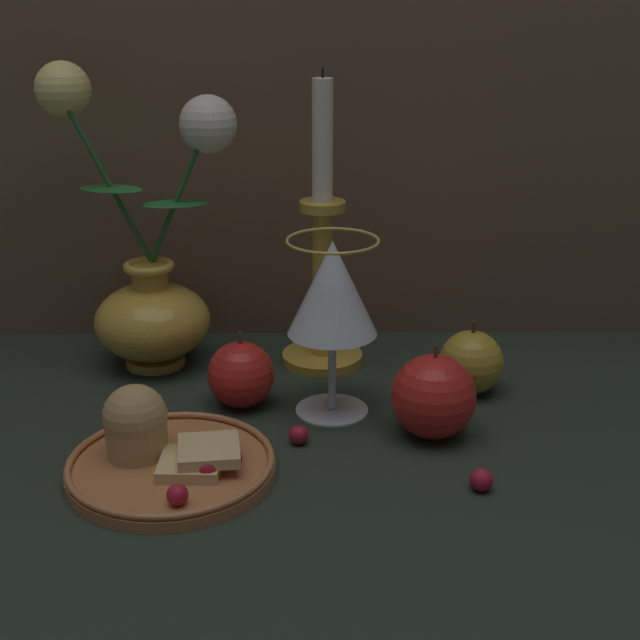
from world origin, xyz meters
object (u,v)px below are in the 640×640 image
at_px(apple_beside_vase, 433,396).
at_px(apple_near_glass, 241,375).
at_px(vase, 150,275).
at_px(plate_with_pastries, 162,452).
at_px(apple_at_table_edge, 471,362).
at_px(wine_glass, 332,294).
at_px(candlestick, 322,269).

bearing_deg(apple_beside_vase, apple_near_glass, 160.42).
xyz_separation_m(vase, plate_with_pastries, (0.04, -0.23, -0.08)).
height_order(plate_with_pastries, apple_near_glass, apple_near_glass).
relative_size(apple_beside_vase, apple_near_glass, 1.16).
distance_m(plate_with_pastries, apple_at_table_edge, 0.33).
distance_m(vase, wine_glass, 0.23).
xyz_separation_m(apple_near_glass, apple_at_table_edge, (0.23, 0.03, -0.00)).
xyz_separation_m(candlestick, apple_beside_vase, (0.10, -0.17, -0.07)).
height_order(plate_with_pastries, apple_at_table_edge, apple_at_table_edge).
height_order(vase, apple_beside_vase, vase).
xyz_separation_m(plate_with_pastries, apple_near_glass, (0.06, 0.13, 0.01)).
bearing_deg(plate_with_pastries, wine_glass, 37.40).
height_order(wine_glass, apple_at_table_edge, wine_glass).
height_order(vase, apple_near_glass, vase).
relative_size(vase, apple_beside_vase, 3.54).
bearing_deg(apple_at_table_edge, wine_glass, -163.50).
xyz_separation_m(apple_beside_vase, apple_near_glass, (-0.18, 0.06, -0.01)).
relative_size(plate_with_pastries, apple_beside_vase, 1.97).
bearing_deg(apple_beside_vase, apple_at_table_edge, 61.21).
bearing_deg(apple_at_table_edge, apple_near_glass, -173.00).
xyz_separation_m(plate_with_pastries, apple_beside_vase, (0.24, 0.06, 0.02)).
bearing_deg(apple_beside_vase, vase, 148.95).
height_order(wine_glass, apple_near_glass, wine_glass).
height_order(apple_beside_vase, apple_at_table_edge, apple_beside_vase).
height_order(vase, wine_glass, vase).
relative_size(apple_beside_vase, apple_at_table_edge, 1.17).
xyz_separation_m(plate_with_pastries, wine_glass, (0.15, 0.11, 0.10)).
height_order(vase, apple_at_table_edge, vase).
distance_m(vase, candlestick, 0.18).
bearing_deg(apple_near_glass, candlestick, 52.87).
xyz_separation_m(vase, wine_glass, (0.19, -0.12, 0.02)).
distance_m(vase, apple_at_table_edge, 0.35).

